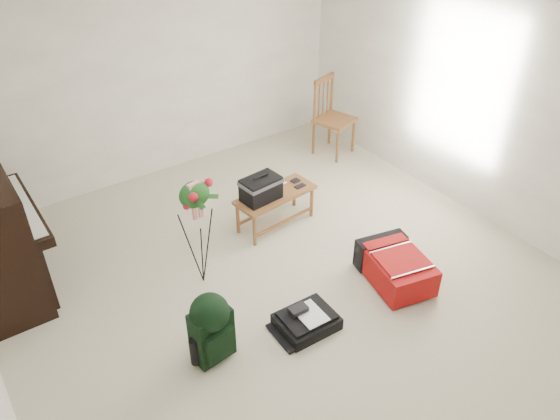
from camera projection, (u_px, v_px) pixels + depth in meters
floor at (287, 287)px, 5.25m from camera, size 5.00×5.50×0.01m
ceiling at (290, 23)px, 3.83m from camera, size 5.00×5.50×0.01m
wall_back at (152, 76)px, 6.40m from camera, size 5.00×0.04×2.50m
wall_right at (482, 105)px, 5.72m from camera, size 0.04×5.50×2.50m
bench at (265, 190)px, 5.76m from camera, size 0.94×0.45×0.70m
dining_chair at (333, 117)px, 7.21m from camera, size 0.56×0.56×1.04m
red_suitcase at (392, 264)px, 5.27m from camera, size 0.65×0.84×0.32m
black_duffel at (306, 320)px, 4.79m from camera, size 0.52×0.42×0.21m
green_backpack at (211, 325)px, 4.36m from camera, size 0.35×0.32×0.66m
flower_stand at (199, 234)px, 5.00m from camera, size 0.44×0.44×1.17m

